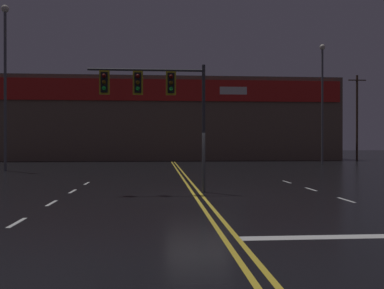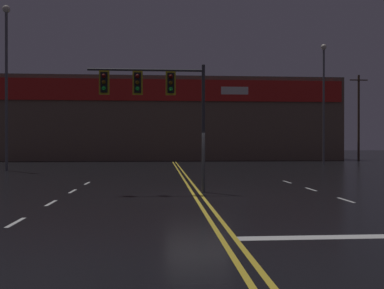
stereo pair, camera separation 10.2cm
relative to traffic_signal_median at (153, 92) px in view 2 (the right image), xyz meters
name	(u,v)px [view 2 (the right image)]	position (x,y,z in m)	size (l,w,h in m)	color
ground_plane	(198,195)	(1.77, -1.04, -4.20)	(200.00, 200.00, 0.00)	black
road_markings	(231,200)	(2.84, -2.61, -4.20)	(15.55, 60.00, 0.01)	gold
traffic_signal_median	(153,92)	(0.00, 0.00, 0.00)	(4.88, 0.36, 5.36)	#38383D
streetlight_near_right	(6,69)	(-11.16, 14.87, 3.38)	(0.56, 0.56, 12.32)	#59595E
streetlight_far_right	(324,90)	(16.60, 23.84, 3.19)	(0.56, 0.56, 11.97)	#59595E
building_backdrop	(172,120)	(1.77, 36.62, 0.77)	(40.78, 10.23, 9.91)	brown
utility_pole_row	(159,110)	(0.08, 32.18, 1.71)	(46.49, 0.26, 12.37)	#4C3828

